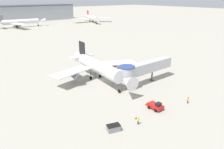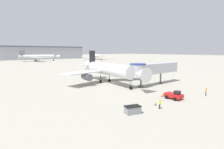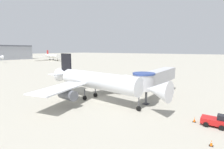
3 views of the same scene
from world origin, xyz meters
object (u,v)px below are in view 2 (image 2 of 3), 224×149
object	(u,v)px
service_container_gray	(133,110)
background_jet_gray_tail	(38,57)
main_airplane	(108,70)
background_jet_red_tail	(98,56)
ground_crew_wing_walker	(206,91)
ground_crew_marshaller	(160,103)
pushback_tug_red	(174,95)
traffic_cone_apron_front	(155,103)
jet_bridge	(152,69)
traffic_cone_starboard_wing	(132,78)
traffic_cone_near_nose	(162,95)

from	to	relation	value
service_container_gray	background_jet_gray_tail	world-z (taller)	background_jet_gray_tail
main_airplane	background_jet_red_tail	xyz separation A→B (m)	(77.68, 121.84, 0.22)
service_container_gray	ground_crew_wing_walker	world-z (taller)	ground_crew_wing_walker
main_airplane	service_container_gray	size ratio (longest dim) A/B	10.51
ground_crew_marshaller	background_jet_gray_tail	distance (m)	154.44
main_airplane	pushback_tug_red	world-z (taller)	main_airplane
traffic_cone_apron_front	ground_crew_marshaller	bearing A→B (deg)	-124.17
traffic_cone_apron_front	background_jet_gray_tail	xyz separation A→B (m)	(22.82, 150.80, 3.95)
service_container_gray	background_jet_red_tail	size ratio (longest dim) A/B	0.07
jet_bridge	background_jet_red_tail	distance (m)	148.79
jet_bridge	background_jet_red_tail	world-z (taller)	background_jet_red_tail
ground_crew_wing_walker	service_container_gray	bearing A→B (deg)	-20.79
traffic_cone_apron_front	background_jet_gray_tail	bearing A→B (deg)	81.39
traffic_cone_starboard_wing	jet_bridge	bearing A→B (deg)	-102.24
traffic_cone_apron_front	service_container_gray	bearing A→B (deg)	-175.62
traffic_cone_near_nose	traffic_cone_apron_front	size ratio (longest dim) A/B	1.08
service_container_gray	background_jet_gray_tail	xyz separation A→B (m)	(28.94, 151.26, 3.69)
traffic_cone_apron_front	background_jet_gray_tail	size ratio (longest dim) A/B	0.02
traffic_cone_near_nose	background_jet_gray_tail	world-z (taller)	background_jet_gray_tail
main_airplane	traffic_cone_near_nose	size ratio (longest dim) A/B	37.94
traffic_cone_starboard_wing	traffic_cone_apron_front	world-z (taller)	traffic_cone_starboard_wing
main_airplane	ground_crew_wing_walker	bearing A→B (deg)	-67.71
service_container_gray	background_jet_red_tail	world-z (taller)	background_jet_red_tail
pushback_tug_red	traffic_cone_starboard_wing	distance (m)	24.45
main_airplane	pushback_tug_red	distance (m)	21.82
main_airplane	traffic_cone_apron_front	distance (m)	22.90
traffic_cone_starboard_wing	traffic_cone_near_nose	distance (m)	22.19
ground_crew_marshaller	background_jet_gray_tail	bearing A→B (deg)	175.15
main_airplane	pushback_tug_red	bearing A→B (deg)	-85.49
traffic_cone_near_nose	ground_crew_wing_walker	xyz separation A→B (m)	(7.89, -5.27, 0.66)
service_container_gray	traffic_cone_starboard_wing	bearing A→B (deg)	45.46
ground_crew_marshaller	ground_crew_wing_walker	xyz separation A→B (m)	(14.92, -0.78, 0.07)
jet_bridge	ground_crew_marshaller	xyz separation A→B (m)	(-15.28, -13.86, -3.62)
jet_bridge	traffic_cone_near_nose	bearing A→B (deg)	-132.31
service_container_gray	pushback_tug_red	bearing A→B (deg)	3.08
main_airplane	background_jet_gray_tail	bearing A→B (deg)	87.42
pushback_tug_red	jet_bridge	bearing A→B (deg)	55.21
jet_bridge	ground_crew_wing_walker	size ratio (longest dim) A/B	10.52
main_airplane	ground_crew_wing_walker	distance (m)	25.61
traffic_cone_apron_front	ground_crew_marshaller	distance (m)	2.18
traffic_cone_apron_front	background_jet_gray_tail	world-z (taller)	background_jet_gray_tail
traffic_cone_near_nose	ground_crew_marshaller	world-z (taller)	ground_crew_marshaller
background_jet_red_tail	traffic_cone_near_nose	bearing A→B (deg)	-101.06
traffic_cone_starboard_wing	ground_crew_wing_walker	bearing A→B (deg)	-95.92
traffic_cone_starboard_wing	service_container_gray	bearing A→B (deg)	-134.54
pushback_tug_red	background_jet_gray_tail	world-z (taller)	background_jet_gray_tail
ground_crew_wing_walker	ground_crew_marshaller	bearing A→B (deg)	-17.92
traffic_cone_starboard_wing	ground_crew_marshaller	size ratio (longest dim) A/B	0.46
ground_crew_wing_walker	traffic_cone_near_nose	bearing A→B (deg)	-48.69
jet_bridge	traffic_cone_starboard_wing	bearing A→B (deg)	76.85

